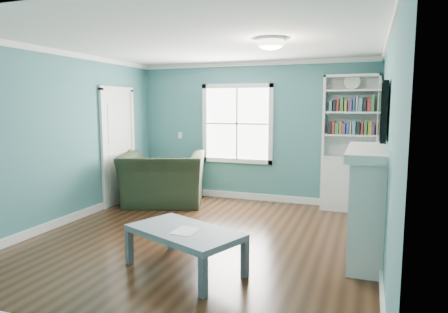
% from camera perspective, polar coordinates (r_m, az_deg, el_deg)
% --- Properties ---
extents(floor, '(5.00, 5.00, 0.00)m').
position_cam_1_polar(floor, '(5.47, -3.37, -11.85)').
color(floor, black).
rests_on(floor, ground).
extents(room_walls, '(5.00, 5.00, 5.00)m').
position_cam_1_polar(room_walls, '(5.17, -3.50, 4.94)').
color(room_walls, '#41787D').
rests_on(room_walls, ground).
extents(trim, '(4.50, 5.00, 2.60)m').
position_cam_1_polar(trim, '(5.20, -3.47, 1.14)').
color(trim, white).
rests_on(trim, ground).
extents(window, '(1.40, 0.06, 1.50)m').
position_cam_1_polar(window, '(7.61, 1.87, 4.71)').
color(window, white).
rests_on(window, room_walls).
extents(bookshelf, '(0.90, 0.35, 2.31)m').
position_cam_1_polar(bookshelf, '(7.11, 17.46, -0.07)').
color(bookshelf, silver).
rests_on(bookshelf, ground).
extents(fireplace, '(0.44, 1.58, 1.30)m').
position_cam_1_polar(fireplace, '(5.08, 19.79, -6.31)').
color(fireplace, black).
rests_on(fireplace, ground).
extents(tv, '(0.06, 1.10, 0.65)m').
position_cam_1_polar(tv, '(4.95, 21.74, 6.00)').
color(tv, black).
rests_on(tv, fireplace).
extents(door, '(0.12, 0.98, 2.17)m').
position_cam_1_polar(door, '(7.52, -14.87, 1.55)').
color(door, silver).
rests_on(door, ground).
extents(ceiling_fixture, '(0.38, 0.38, 0.15)m').
position_cam_1_polar(ceiling_fixture, '(5.04, 6.71, 15.88)').
color(ceiling_fixture, white).
rests_on(ceiling_fixture, room_walls).
extents(light_switch, '(0.08, 0.01, 0.12)m').
position_cam_1_polar(light_switch, '(8.08, -6.27, 3.04)').
color(light_switch, white).
rests_on(light_switch, room_walls).
extents(recliner, '(1.68, 1.37, 1.26)m').
position_cam_1_polar(recliner, '(7.32, -8.69, -1.92)').
color(recliner, black).
rests_on(recliner, ground).
extents(coffee_table, '(1.43, 1.12, 0.46)m').
position_cam_1_polar(coffee_table, '(4.44, -5.65, -11.05)').
color(coffee_table, '#515761').
rests_on(coffee_table, ground).
extents(paper_sheet, '(0.26, 0.32, 0.00)m').
position_cam_1_polar(paper_sheet, '(4.36, -5.52, -10.53)').
color(paper_sheet, white).
rests_on(paper_sheet, coffee_table).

